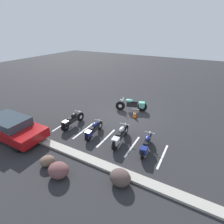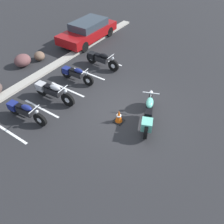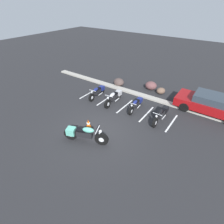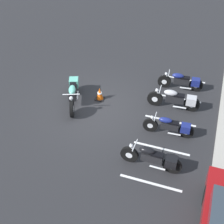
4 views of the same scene
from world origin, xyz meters
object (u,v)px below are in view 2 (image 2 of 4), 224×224
Objects in this scene: parked_bike_2 at (75,74)px; landscape_rock_1 at (39,56)px; car_red at (88,30)px; motorcycle_teal_featured at (148,114)px; parked_bike_3 at (101,59)px; parked_bike_0 at (24,111)px; landscape_rock_2 at (23,60)px; traffic_cone at (119,117)px; parked_bike_1 at (52,91)px.

landscape_rock_1 is (0.49, 3.18, -0.17)m from parked_bike_2.
parked_bike_2 is 2.84× the size of landscape_rock_1.
parked_bike_2 is at bearing -98.75° from landscape_rock_1.
parked_bike_2 is 0.46× the size of car_red.
car_red reaches higher than landscape_rock_1.
parked_bike_3 is (2.60, 4.21, -0.07)m from motorcycle_teal_featured.
parked_bike_0 is 4.51m from landscape_rock_2.
parked_bike_2 is 3.67m from traffic_cone.
parked_bike_3 is at bearing 82.67° from parked_bike_0.
motorcycle_teal_featured is 1.05× the size of parked_bike_1.
car_red is at bearing 33.01° from motorcycle_teal_featured.
parked_bike_0 is 3.52× the size of traffic_cone.
parked_bike_1 is 3.23× the size of landscape_rock_1.
landscape_rock_2 is at bearing 135.62° from parked_bike_0.
parked_bike_0 is 2.18× the size of landscape_rock_2.
traffic_cone is at bearing 25.22° from parked_bike_0.
motorcycle_teal_featured is at bearing -30.66° from parked_bike_3.
parked_bike_0 is at bearing -94.89° from parked_bike_1.
landscape_rock_2 reaches higher than traffic_cone.
motorcycle_teal_featured is 0.55× the size of car_red.
car_red is 4.53× the size of landscape_rock_2.
parked_bike_3 reaches higher than traffic_cone.
motorcycle_teal_featured reaches higher than parked_bike_2.
parked_bike_1 is 3.76m from landscape_rock_2.
car_red is 7.31× the size of traffic_cone.
parked_bike_3 is (3.62, -0.11, -0.02)m from parked_bike_1.
parked_bike_2 is 2.08× the size of landscape_rock_2.
car_red is at bearing 116.87° from parked_bike_2.
parked_bike_3 is at bearing 36.73° from motorcycle_teal_featured.
landscape_rock_2 is (0.23, 7.87, -0.18)m from motorcycle_teal_featured.
parked_bike_3 reaches higher than landscape_rock_2.
motorcycle_teal_featured is 7.88m from landscape_rock_2.
parked_bike_2 reaches higher than traffic_cone.
parked_bike_2 is at bearing 69.26° from traffic_cone.
parked_bike_2 is 3.47m from landscape_rock_2.
parked_bike_2 is at bearing -81.80° from landscape_rock_2.
parked_bike_0 is at bearing -91.95° from parked_bike_2.
parked_bike_1 is 1.04× the size of parked_bike_3.
parked_bike_2 is (1.74, 0.12, -0.06)m from parked_bike_1.
traffic_cone is (-1.79, -6.61, 0.03)m from landscape_rock_1.
parked_bike_1 is 3.99m from landscape_rock_1.
motorcycle_teal_featured is 8.45m from car_red.
parked_bike_1 is at bearing -89.70° from parked_bike_2.
landscape_rock_2 is at bearing 66.71° from motorcycle_teal_featured.
parked_bike_1 is 6.45m from car_red.
parked_bike_3 is at bearing 84.23° from parked_bike_1.
landscape_rock_1 is at bearing -156.90° from parked_bike_3.
motorcycle_teal_featured is 3.38× the size of landscape_rock_1.
landscape_rock_1 is (-3.68, 0.73, -0.43)m from car_red.
motorcycle_teal_featured is 5.06m from parked_bike_0.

